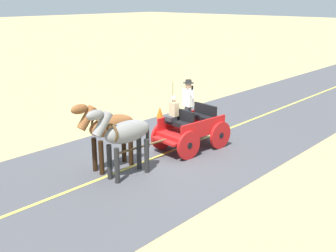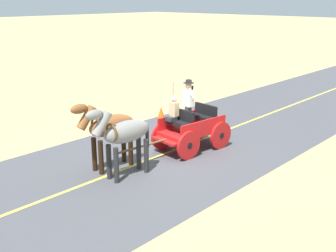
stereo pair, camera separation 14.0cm
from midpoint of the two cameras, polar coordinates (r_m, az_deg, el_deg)
The scene contains 7 objects.
ground_plane at distance 14.11m, azimuth 0.15°, elevation -3.73°, with size 200.00×200.00×0.00m, color tan.
road_surface at distance 14.11m, azimuth 0.15°, elevation -3.72°, with size 6.76×160.00×0.01m, color #4C4C51.
road_centre_stripe at distance 14.10m, azimuth 0.15°, elevation -3.70°, with size 0.12×160.00×0.00m, color #DBCC4C.
horse_drawn_carriage at distance 14.22m, azimuth 3.35°, elevation -0.12°, with size 1.64×4.52×2.50m.
horse_near_side at distance 11.91m, azimuth -5.73°, elevation -1.08°, with size 0.68×2.14×2.21m.
horse_off_side at distance 12.54m, azimuth -7.85°, elevation -0.21°, with size 0.69×2.14×2.21m.
traffic_cone at distance 18.12m, azimuth -0.74°, elevation 1.89°, with size 0.32×0.32×0.50m, color orange.
Camera 2 is at (-9.04, 9.58, 5.06)m, focal length 44.36 mm.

